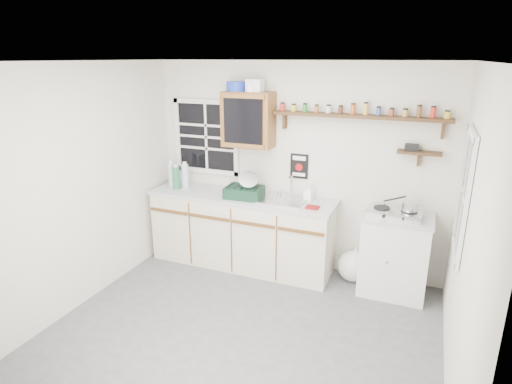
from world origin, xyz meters
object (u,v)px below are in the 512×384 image
Objects in this scene: main_cabinet at (242,230)px; dish_rack at (246,189)px; spice_shelf at (360,115)px; right_cabinet at (394,254)px; hotplate at (395,213)px; upper_cabinet at (248,120)px.

main_cabinet is 0.57m from dish_rack.
main_cabinet is 1.21× the size of spice_shelf.
right_cabinet is 1.55× the size of hotplate.
upper_cabinet is 1.42× the size of dish_rack.
hotplate is at bearing -23.68° from spice_shelf.
spice_shelf is at bearing 3.07° from upper_cabinet.
right_cabinet is (1.83, 0.03, -0.01)m from main_cabinet.
spice_shelf reaches higher than hotplate.
spice_shelf reaches higher than right_cabinet.
dish_rack is at bearing -77.38° from upper_cabinet.
main_cabinet reaches higher than right_cabinet.
upper_cabinet reaches higher than spice_shelf.
hotplate is at bearing 0.17° from main_cabinet.
upper_cabinet is (-1.80, 0.12, 1.37)m from right_cabinet.
upper_cabinet is 0.83m from dish_rack.
right_cabinet is at bearing 0.79° from main_cabinet.
main_cabinet is 1.84m from right_cabinet.
dish_rack is at bearing -34.10° from main_cabinet.
hotplate reaches higher than right_cabinet.
spice_shelf is (1.29, 0.07, 0.10)m from upper_cabinet.
upper_cabinet is at bearing 176.24° from right_cabinet.
hotplate is at bearing -152.65° from right_cabinet.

